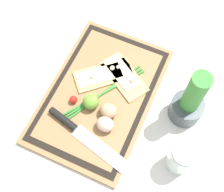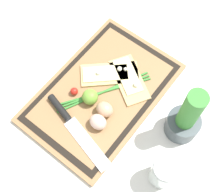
# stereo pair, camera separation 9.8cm
# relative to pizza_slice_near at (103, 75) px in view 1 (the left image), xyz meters

# --- Properties ---
(ground_plane) EXTENTS (6.00, 6.00, 0.00)m
(ground_plane) POSITION_rel_pizza_slice_near_xyz_m (0.06, 0.02, -0.02)
(ground_plane) COLOR silver
(cutting_board) EXTENTS (0.50, 0.33, 0.02)m
(cutting_board) POSITION_rel_pizza_slice_near_xyz_m (0.06, 0.02, -0.01)
(cutting_board) COLOR #997047
(cutting_board) RESTS_ON ground_plane
(pizza_slice_near) EXTENTS (0.19, 0.19, 0.02)m
(pizza_slice_near) POSITION_rel_pizza_slice_near_xyz_m (0.00, 0.00, 0.00)
(pizza_slice_near) COLOR tan
(pizza_slice_near) RESTS_ON cutting_board
(pizza_slice_far) EXTENTS (0.16, 0.19, 0.02)m
(pizza_slice_far) POSITION_rel_pizza_slice_near_xyz_m (-0.03, 0.06, 0.00)
(pizza_slice_far) COLOR tan
(pizza_slice_far) RESTS_ON cutting_board
(knife) EXTENTS (0.10, 0.29, 0.02)m
(knife) POSITION_rel_pizza_slice_near_xyz_m (0.20, 0.00, 0.00)
(knife) COLOR silver
(knife) RESTS_ON cutting_board
(egg_brown) EXTENTS (0.05, 0.05, 0.05)m
(egg_brown) POSITION_rel_pizza_slice_near_xyz_m (0.11, 0.07, 0.02)
(egg_brown) COLOR tan
(egg_brown) RESTS_ON cutting_board
(egg_pink) EXTENTS (0.05, 0.05, 0.05)m
(egg_pink) POSITION_rel_pizza_slice_near_xyz_m (0.16, 0.08, 0.02)
(egg_pink) COLOR beige
(egg_pink) RESTS_ON cutting_board
(lime) EXTENTS (0.05, 0.05, 0.05)m
(lime) POSITION_rel_pizza_slice_near_xyz_m (0.11, 0.01, 0.02)
(lime) COLOR #70A838
(lime) RESTS_ON cutting_board
(cherry_tomato_red) EXTENTS (0.03, 0.03, 0.03)m
(cherry_tomato_red) POSITION_rel_pizza_slice_near_xyz_m (0.12, -0.04, 0.01)
(cherry_tomato_red) COLOR red
(cherry_tomato_red) RESTS_ON cutting_board
(scallion_bunch) EXTENTS (0.29, 0.19, 0.01)m
(scallion_bunch) POSITION_rel_pizza_slice_near_xyz_m (0.07, 0.03, -0.00)
(scallion_bunch) COLOR #388433
(scallion_bunch) RESTS_ON cutting_board
(herb_pot) EXTENTS (0.10, 0.10, 0.23)m
(herb_pot) POSITION_rel_pizza_slice_near_xyz_m (0.01, 0.29, 0.06)
(herb_pot) COLOR #3D474C
(herb_pot) RESTS_ON ground_plane
(sauce_jar) EXTENTS (0.07, 0.07, 0.11)m
(sauce_jar) POSITION_rel_pizza_slice_near_xyz_m (0.17, 0.32, 0.03)
(sauce_jar) COLOR silver
(sauce_jar) RESTS_ON ground_plane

